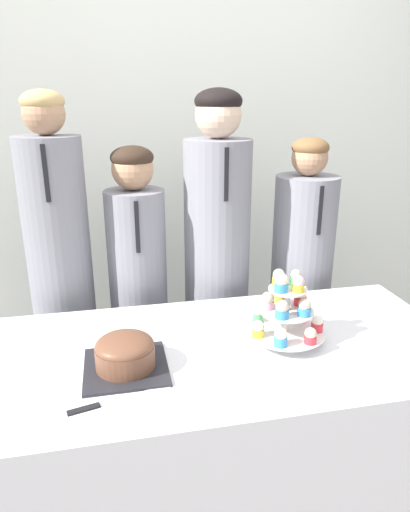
% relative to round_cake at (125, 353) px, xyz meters
% --- Properties ---
extents(wall_back, '(9.00, 0.06, 2.70)m').
position_rel_round_cake_xyz_m(wall_back, '(0.34, 1.21, 0.53)').
color(wall_back, silver).
rests_on(wall_back, ground_plane).
extents(table, '(1.68, 0.79, 0.76)m').
position_rel_round_cake_xyz_m(table, '(0.34, 0.06, -0.44)').
color(table, white).
rests_on(table, ground_plane).
extents(round_cake, '(0.26, 0.26, 0.12)m').
position_rel_round_cake_xyz_m(round_cake, '(0.00, 0.00, 0.00)').
color(round_cake, '#232328').
rests_on(round_cake, table).
extents(cake_knife, '(0.30, 0.09, 0.01)m').
position_rel_round_cake_xyz_m(cake_knife, '(-0.07, -0.17, -0.05)').
color(cake_knife, silver).
rests_on(cake_knife, table).
extents(cupcake_stand, '(0.27, 0.27, 0.27)m').
position_rel_round_cake_xyz_m(cupcake_stand, '(0.56, 0.06, 0.07)').
color(cupcake_stand, silver).
rests_on(cupcake_stand, table).
extents(student_0, '(0.27, 0.28, 1.61)m').
position_rel_round_cake_xyz_m(student_0, '(-0.25, 0.68, -0.05)').
color(student_0, gray).
rests_on(student_0, ground_plane).
extents(student_1, '(0.26, 0.27, 1.39)m').
position_rel_round_cake_xyz_m(student_1, '(0.09, 0.68, -0.15)').
color(student_1, gray).
rests_on(student_1, ground_plane).
extents(student_2, '(0.30, 0.31, 1.62)m').
position_rel_round_cake_xyz_m(student_2, '(0.46, 0.68, -0.04)').
color(student_2, gray).
rests_on(student_2, ground_plane).
extents(student_3, '(0.30, 0.30, 1.41)m').
position_rel_round_cake_xyz_m(student_3, '(0.89, 0.68, -0.15)').
color(student_3, gray).
rests_on(student_3, ground_plane).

